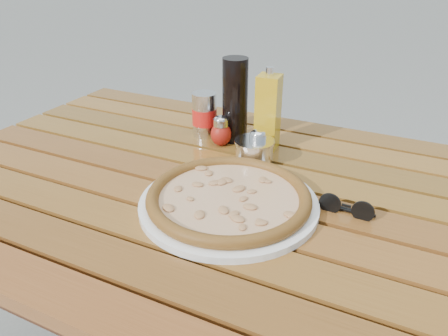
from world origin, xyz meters
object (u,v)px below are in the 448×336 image
at_px(pepper_shaker, 221,131).
at_px(oregano_shaker, 257,146).
at_px(dark_bottle, 235,100).
at_px(olive_oil_cruet, 268,112).
at_px(table, 220,213).
at_px(soda_can, 205,115).
at_px(sunglasses, 346,208).
at_px(parmesan_tin, 254,151).
at_px(pizza, 229,197).
at_px(plate, 229,204).

distance_m(pepper_shaker, oregano_shaker, 0.13).
height_order(dark_bottle, olive_oil_cruet, dark_bottle).
distance_m(table, oregano_shaker, 0.18).
height_order(soda_can, sunglasses, soda_can).
bearing_deg(olive_oil_cruet, parmesan_tin, -86.63).
relative_size(olive_oil_cruet, sunglasses, 1.90).
height_order(pepper_shaker, oregano_shaker, same).
bearing_deg(pizza, olive_oil_cruet, 96.74).
xyz_separation_m(plate, soda_can, (-0.22, 0.30, 0.05)).
distance_m(plate, soda_can, 0.38).
relative_size(pepper_shaker, dark_bottle, 0.37).
bearing_deg(sunglasses, dark_bottle, 147.41).
distance_m(dark_bottle, parmesan_tin, 0.17).
relative_size(dark_bottle, parmesan_tin, 1.78).
height_order(dark_bottle, sunglasses, dark_bottle).
distance_m(pepper_shaker, olive_oil_cruet, 0.13).
height_order(table, sunglasses, sunglasses).
bearing_deg(dark_bottle, soda_can, -175.06).
xyz_separation_m(table, plate, (0.06, -0.08, 0.08)).
bearing_deg(olive_oil_cruet, dark_bottle, 174.92).
xyz_separation_m(dark_bottle, sunglasses, (0.35, -0.24, -0.09)).
bearing_deg(oregano_shaker, pepper_shaker, 159.03).
height_order(soda_can, parmesan_tin, soda_can).
distance_m(soda_can, olive_oil_cruet, 0.19).
xyz_separation_m(oregano_shaker, sunglasses, (0.25, -0.14, -0.02)).
height_order(pizza, soda_can, soda_can).
bearing_deg(oregano_shaker, dark_bottle, 137.88).
bearing_deg(parmesan_tin, pizza, -81.66).
xyz_separation_m(table, parmesan_tin, (0.03, 0.13, 0.11)).
bearing_deg(parmesan_tin, soda_can, 152.10).
bearing_deg(oregano_shaker, table, -101.87).
bearing_deg(parmesan_tin, plate, -81.66).
xyz_separation_m(pizza, oregano_shaker, (-0.03, 0.22, 0.02)).
relative_size(pizza, olive_oil_cruet, 2.11).
height_order(plate, pepper_shaker, pepper_shaker).
xyz_separation_m(plate, pepper_shaker, (-0.15, 0.26, 0.03)).
bearing_deg(dark_bottle, table, -72.66).
distance_m(table, sunglasses, 0.29).
xyz_separation_m(pizza, olive_oil_cruet, (-0.04, 0.30, 0.07)).
bearing_deg(oregano_shaker, plate, -82.81).
relative_size(pizza, pepper_shaker, 5.39).
distance_m(plate, dark_bottle, 0.35).
relative_size(table, soda_can, 11.67).
bearing_deg(pizza, table, 127.15).
bearing_deg(table, pepper_shaker, 115.80).
height_order(pizza, dark_bottle, dark_bottle).
bearing_deg(dark_bottle, sunglasses, -34.14).
height_order(oregano_shaker, soda_can, soda_can).
height_order(oregano_shaker, parmesan_tin, oregano_shaker).
bearing_deg(soda_can, oregano_shaker, -24.34).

